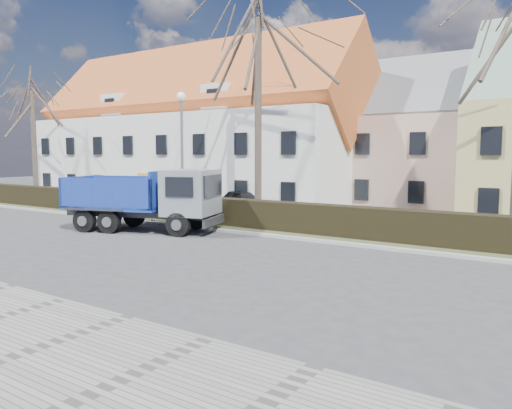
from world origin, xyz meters
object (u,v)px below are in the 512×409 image
Objects in this scene: cart_frame at (151,216)px; parked_car_a at (245,201)px; dump_truck at (138,199)px; streetlight at (182,155)px.

parked_car_a is at bearing 75.64° from cart_frame.
dump_truck is 1.06× the size of streetlight.
dump_truck is 1.76× the size of parked_car_a.
cart_frame is 0.18× the size of parked_car_a.
dump_truck reaches higher than parked_car_a.
parked_car_a reaches higher than cart_frame.
streetlight is 3.75m from cart_frame.
streetlight is 1.66× the size of parked_car_a.
parked_car_a is (0.15, 8.24, -0.75)m from dump_truck.
cart_frame is at bearing -175.15° from parked_car_a.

